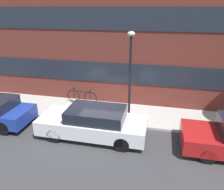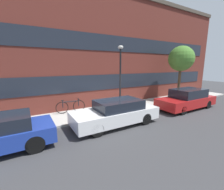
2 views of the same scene
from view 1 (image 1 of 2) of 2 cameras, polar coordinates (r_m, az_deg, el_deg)
name	(u,v)px [view 1 (image 1 of 2)]	position (r m, az deg, el deg)	size (l,w,h in m)	color
ground_plane	(100,124)	(10.40, -3.06, -7.58)	(56.00, 56.00, 0.00)	#38383A
sidewalk_strip	(107,112)	(11.40, -1.44, -4.46)	(28.00, 2.40, 0.10)	#B2AFA8
rowhouse_facade	(113,27)	(11.85, 0.39, 17.42)	(28.00, 1.02, 8.35)	maroon
parked_car_white	(93,122)	(9.21, -4.88, -7.17)	(4.49, 1.72, 1.30)	silver
bicycle	(82,96)	(12.20, -7.86, -0.39)	(1.79, 0.44, 0.86)	black
lamp_post	(130,68)	(9.60, 4.79, 7.15)	(0.32, 0.32, 4.11)	black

